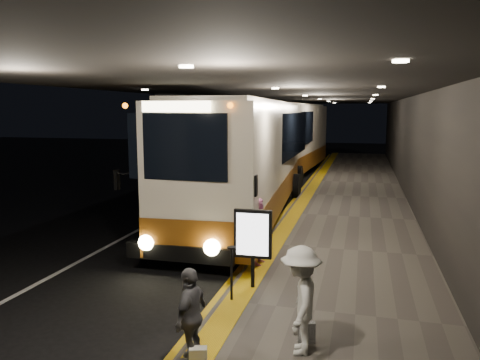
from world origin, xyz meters
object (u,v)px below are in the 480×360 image
at_px(coach_second, 288,142).
at_px(info_sign, 253,236).
at_px(coach_main, 246,164).
at_px(passenger_boarding, 259,231).
at_px(bag_plain, 198,358).
at_px(passenger_waiting_grey, 191,316).
at_px(bag_polka, 306,332).
at_px(passenger_waiting_white, 300,300).
at_px(stanchion_post, 231,274).

distance_m(coach_second, info_sign, 18.36).
xyz_separation_m(coach_main, passenger_boarding, (1.66, -5.38, -0.98)).
relative_size(coach_second, bag_plain, 41.34).
relative_size(passenger_boarding, passenger_waiting_grey, 1.12).
bearing_deg(coach_second, passenger_waiting_grey, -81.41).
relative_size(coach_second, bag_polka, 39.34).
relative_size(coach_main, info_sign, 7.84).
bearing_deg(coach_second, info_sign, -79.91).
bearing_deg(passenger_waiting_grey, passenger_waiting_white, 121.04).
xyz_separation_m(passenger_waiting_grey, stanchion_post, (-0.05, 2.35, -0.20)).
height_order(passenger_boarding, stanchion_post, passenger_boarding).
xyz_separation_m(bag_polka, bag_plain, (-1.42, -1.18, -0.01)).
bearing_deg(bag_polka, coach_second, 99.86).
bearing_deg(passenger_waiting_grey, info_sign, -178.00).
bearing_deg(bag_polka, passenger_waiting_white, -101.23).
xyz_separation_m(passenger_waiting_white, stanchion_post, (-1.56, 1.64, -0.30)).
height_order(passenger_boarding, passenger_waiting_grey, passenger_boarding).
bearing_deg(coach_second, passenger_waiting_white, -77.12).
height_order(coach_second, passenger_waiting_white, coach_second).
bearing_deg(stanchion_post, passenger_boarding, 88.74).
bearing_deg(passenger_boarding, info_sign, -172.08).
distance_m(bag_polka, stanchion_post, 2.12).
height_order(bag_polka, stanchion_post, stanchion_post).
xyz_separation_m(coach_second, bag_polka, (3.52, -20.27, -1.65)).
bearing_deg(passenger_boarding, passenger_waiting_white, -158.49).
height_order(passenger_waiting_white, bag_plain, passenger_waiting_white).
bearing_deg(coach_main, bag_plain, -83.34).
distance_m(passenger_boarding, stanchion_post, 2.29).
xyz_separation_m(coach_main, coach_second, (-0.30, 11.31, 0.02)).
bearing_deg(passenger_waiting_white, coach_second, -174.64).
bearing_deg(info_sign, passenger_boarding, 96.04).
relative_size(passenger_waiting_white, stanchion_post, 1.57).
distance_m(bag_polka, info_sign, 2.65).
distance_m(bag_plain, info_sign, 3.37).
distance_m(coach_second, bag_plain, 21.62).
bearing_deg(bag_plain, coach_main, 100.11).
distance_m(bag_plain, stanchion_post, 2.52).
distance_m(coach_main, coach_second, 11.32).
xyz_separation_m(bag_plain, info_sign, (0.05, 3.23, 0.97)).
height_order(passenger_waiting_grey, bag_polka, passenger_waiting_grey).
bearing_deg(coach_main, passenger_waiting_white, -74.66).
distance_m(coach_main, passenger_boarding, 5.71).
bearing_deg(passenger_boarding, bag_plain, -177.72).
height_order(passenger_boarding, info_sign, info_sign).
distance_m(coach_second, passenger_boarding, 16.84).
relative_size(bag_plain, stanchion_post, 0.30).
bearing_deg(bag_plain, info_sign, 89.16).
height_order(coach_second, passenger_waiting_grey, coach_second).
xyz_separation_m(coach_main, info_sign, (1.86, -6.90, -0.67)).
bearing_deg(coach_main, info_sign, -78.41).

